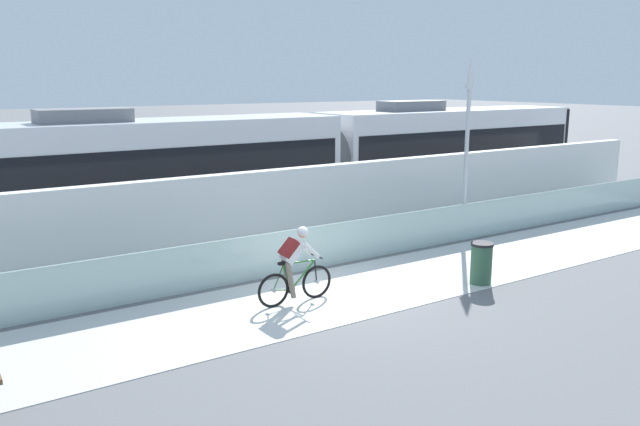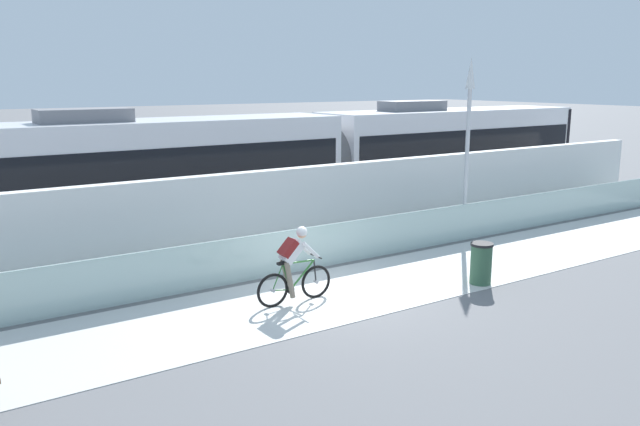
{
  "view_description": "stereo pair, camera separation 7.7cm",
  "coord_description": "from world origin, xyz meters",
  "views": [
    {
      "loc": [
        -7.51,
        -10.8,
        4.57
      ],
      "look_at": [
        1.18,
        2.35,
        1.25
      ],
      "focal_mm": 35.69,
      "sensor_mm": 36.0,
      "label": 1
    },
    {
      "loc": [
        -7.44,
        -10.85,
        4.57
      ],
      "look_at": [
        1.18,
        2.35,
        1.25
      ],
      "focal_mm": 35.69,
      "sensor_mm": 36.0,
      "label": 2
    }
  ],
  "objects": [
    {
      "name": "glass_parapet",
      "position": [
        0.0,
        1.85,
        0.53
      ],
      "size": [
        32.0,
        0.05,
        1.06
      ],
      "primitive_type": "cube",
      "color": "#ADC6C1",
      "rests_on": "ground"
    },
    {
      "name": "ground_plane",
      "position": [
        0.0,
        0.0,
        0.0
      ],
      "size": [
        200.0,
        200.0,
        0.0
      ],
      "primitive_type": "plane",
      "color": "slate"
    },
    {
      "name": "concrete_barrier_wall",
      "position": [
        0.0,
        3.65,
        1.13
      ],
      "size": [
        32.0,
        0.36,
        2.25
      ],
      "primitive_type": "cube",
      "color": "white",
      "rests_on": "ground"
    },
    {
      "name": "lamp_post_antenna",
      "position": [
        6.12,
        2.15,
        3.29
      ],
      "size": [
        0.28,
        0.28,
        5.2
      ],
      "color": "gray",
      "rests_on": "ground"
    },
    {
      "name": "cyclist_on_bike",
      "position": [
        -0.99,
        -0.0,
        0.8
      ],
      "size": [
        1.77,
        0.58,
        1.61
      ],
      "color": "black",
      "rests_on": "ground"
    },
    {
      "name": "tram_rail_far",
      "position": [
        0.0,
        7.57,
        0.0
      ],
      "size": [
        32.0,
        0.08,
        0.01
      ],
      "primitive_type": "cube",
      "color": "#595654",
      "rests_on": "ground"
    },
    {
      "name": "trash_bin",
      "position": [
        3.19,
        -1.25,
        0.48
      ],
      "size": [
        0.51,
        0.51,
        0.96
      ],
      "color": "#33593F",
      "rests_on": "ground"
    },
    {
      "name": "bike_path_deck",
      "position": [
        0.0,
        0.0,
        0.01
      ],
      "size": [
        32.0,
        3.2,
        0.01
      ],
      "primitive_type": "cube",
      "color": "silver",
      "rests_on": "ground"
    },
    {
      "name": "tram",
      "position": [
        4.34,
        6.85,
        1.89
      ],
      "size": [
        22.56,
        2.54,
        3.81
      ],
      "color": "silver",
      "rests_on": "ground"
    },
    {
      "name": "tram_rail_near",
      "position": [
        0.0,
        6.13,
        0.0
      ],
      "size": [
        32.0,
        0.08,
        0.01
      ],
      "primitive_type": "cube",
      "color": "#595654",
      "rests_on": "ground"
    }
  ]
}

